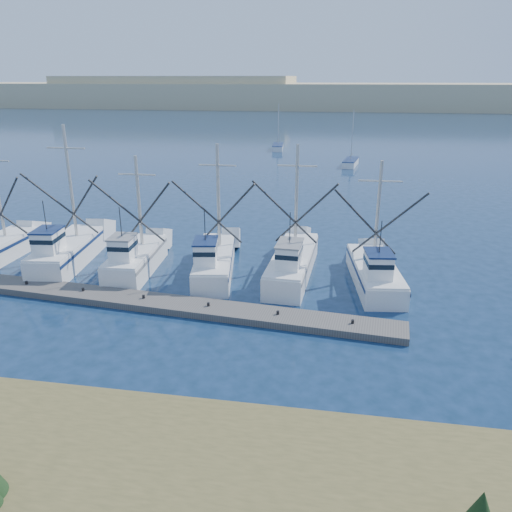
# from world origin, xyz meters

# --- Properties ---
(ground) EXTENTS (500.00, 500.00, 0.00)m
(ground) POSITION_xyz_m (0.00, 0.00, 0.00)
(ground) COLOR #0C2238
(ground) RESTS_ON ground
(floating_dock) EXTENTS (29.77, 4.88, 0.40)m
(floating_dock) POSITION_xyz_m (-8.43, 5.47, 0.20)
(floating_dock) COLOR #59544F
(floating_dock) RESTS_ON ground
(dune_ridge) EXTENTS (360.00, 60.00, 10.00)m
(dune_ridge) POSITION_xyz_m (0.00, 210.00, 5.00)
(dune_ridge) COLOR tan
(dune_ridge) RESTS_ON ground
(trawler_fleet) EXTENTS (29.57, 9.62, 9.52)m
(trawler_fleet) POSITION_xyz_m (-8.29, 10.64, 0.96)
(trawler_fleet) COLOR white
(trawler_fleet) RESTS_ON ground
(sailboat_near) EXTENTS (2.50, 6.07, 8.10)m
(sailboat_near) POSITION_xyz_m (3.94, 56.49, 0.50)
(sailboat_near) COLOR white
(sailboat_near) RESTS_ON ground
(sailboat_far) EXTENTS (2.32, 6.18, 8.10)m
(sailboat_far) POSITION_xyz_m (-8.97, 72.10, 0.49)
(sailboat_far) COLOR white
(sailboat_far) RESTS_ON ground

